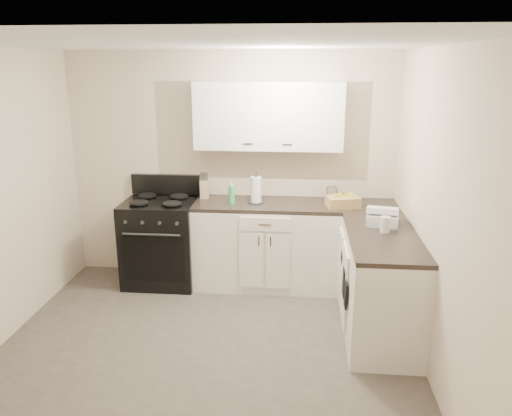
# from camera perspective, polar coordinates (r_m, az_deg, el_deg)

# --- Properties ---
(floor) EXTENTS (3.60, 3.60, 0.00)m
(floor) POSITION_cam_1_polar(r_m,az_deg,el_deg) (4.38, -6.02, -16.65)
(floor) COLOR #473F38
(floor) RESTS_ON ground
(ceiling) EXTENTS (3.60, 3.60, 0.00)m
(ceiling) POSITION_cam_1_polar(r_m,az_deg,el_deg) (3.68, -7.22, 18.13)
(ceiling) COLOR white
(ceiling) RESTS_ON wall_back
(wall_back) EXTENTS (3.60, 0.00, 3.60)m
(wall_back) POSITION_cam_1_polar(r_m,az_deg,el_deg) (5.57, -2.88, 4.62)
(wall_back) COLOR beige
(wall_back) RESTS_ON ground
(wall_right) EXTENTS (0.00, 3.60, 3.60)m
(wall_right) POSITION_cam_1_polar(r_m,az_deg,el_deg) (3.91, 20.26, -1.46)
(wall_right) COLOR beige
(wall_right) RESTS_ON ground
(wall_front) EXTENTS (3.60, 0.00, 3.60)m
(wall_front) POSITION_cam_1_polar(r_m,az_deg,el_deg) (2.25, -15.97, -14.30)
(wall_front) COLOR beige
(wall_front) RESTS_ON ground
(base_cabinets_back) EXTENTS (1.55, 0.60, 0.90)m
(base_cabinets_back) POSITION_cam_1_polar(r_m,az_deg,el_deg) (5.46, 1.24, -4.35)
(base_cabinets_back) COLOR silver
(base_cabinets_back) RESTS_ON floor
(base_cabinets_right) EXTENTS (0.60, 1.90, 0.90)m
(base_cabinets_right) POSITION_cam_1_polar(r_m,az_deg,el_deg) (4.90, 13.44, -7.30)
(base_cabinets_right) COLOR silver
(base_cabinets_right) RESTS_ON floor
(countertop_back) EXTENTS (1.55, 0.60, 0.04)m
(countertop_back) POSITION_cam_1_polar(r_m,az_deg,el_deg) (5.31, 1.27, 0.40)
(countertop_back) COLOR black
(countertop_back) RESTS_ON base_cabinets_back
(countertop_right) EXTENTS (0.60, 1.90, 0.04)m
(countertop_right) POSITION_cam_1_polar(r_m,az_deg,el_deg) (4.74, 13.81, -2.08)
(countertop_right) COLOR black
(countertop_right) RESTS_ON base_cabinets_right
(upper_cabinets) EXTENTS (1.55, 0.30, 0.70)m
(upper_cabinets) POSITION_cam_1_polar(r_m,az_deg,el_deg) (5.29, 1.45, 10.48)
(upper_cabinets) COLOR white
(upper_cabinets) RESTS_ON wall_back
(stove) EXTENTS (0.78, 0.67, 0.94)m
(stove) POSITION_cam_1_polar(r_m,az_deg,el_deg) (5.63, -10.73, -3.90)
(stove) COLOR black
(stove) RESTS_ON floor
(knife_block) EXTENTS (0.10, 0.09, 0.20)m
(knife_block) POSITION_cam_1_polar(r_m,az_deg,el_deg) (5.49, -5.90, 2.13)
(knife_block) COLOR tan
(knife_block) RESTS_ON countertop_back
(paper_towel) EXTENTS (0.12, 0.12, 0.28)m
(paper_towel) POSITION_cam_1_polar(r_m,az_deg,el_deg) (5.27, -0.00, 2.07)
(paper_towel) COLOR white
(paper_towel) RESTS_ON countertop_back
(soap_bottle) EXTENTS (0.07, 0.07, 0.20)m
(soap_bottle) POSITION_cam_1_polar(r_m,az_deg,el_deg) (5.23, -2.79, 1.49)
(soap_bottle) COLOR #40A857
(soap_bottle) RESTS_ON countertop_back
(picture_frame) EXTENTS (0.11, 0.06, 0.13)m
(picture_frame) POSITION_cam_1_polar(r_m,az_deg,el_deg) (5.54, 8.65, 1.79)
(picture_frame) COLOR black
(picture_frame) RESTS_ON countertop_back
(wicker_basket) EXTENTS (0.37, 0.29, 0.11)m
(wicker_basket) POSITION_cam_1_polar(r_m,az_deg,el_deg) (5.21, 9.88, 0.70)
(wicker_basket) COLOR tan
(wicker_basket) RESTS_ON countertop_right
(countertop_grill) EXTENTS (0.33, 0.31, 0.10)m
(countertop_grill) POSITION_cam_1_polar(r_m,az_deg,el_deg) (4.73, 14.25, -1.21)
(countertop_grill) COLOR white
(countertop_grill) RESTS_ON countertop_right
(glass_jar) EXTENTS (0.11, 0.11, 0.14)m
(glass_jar) POSITION_cam_1_polar(r_m,az_deg,el_deg) (4.51, 14.55, -1.84)
(glass_jar) COLOR silver
(glass_jar) RESTS_ON countertop_right
(oven_mitt_near) EXTENTS (0.02, 0.13, 0.23)m
(oven_mitt_near) POSITION_cam_1_polar(r_m,az_deg,el_deg) (4.35, 10.21, -9.69)
(oven_mitt_near) COLOR black
(oven_mitt_near) RESTS_ON base_cabinets_right
(oven_mitt_far) EXTENTS (0.02, 0.14, 0.25)m
(oven_mitt_far) POSITION_cam_1_polar(r_m,az_deg,el_deg) (4.50, 10.04, -8.41)
(oven_mitt_far) COLOR black
(oven_mitt_far) RESTS_ON base_cabinets_right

